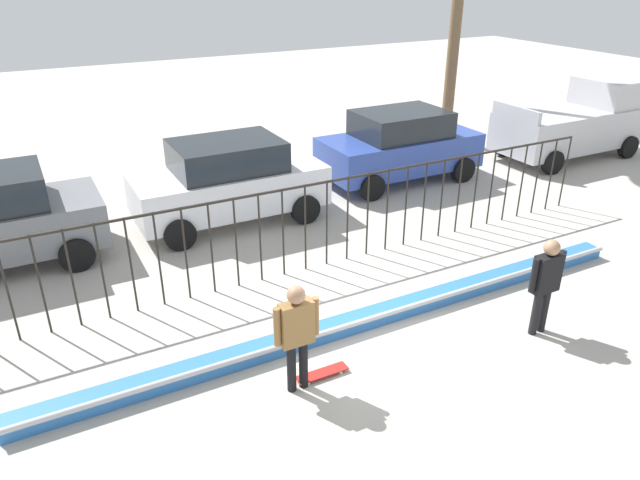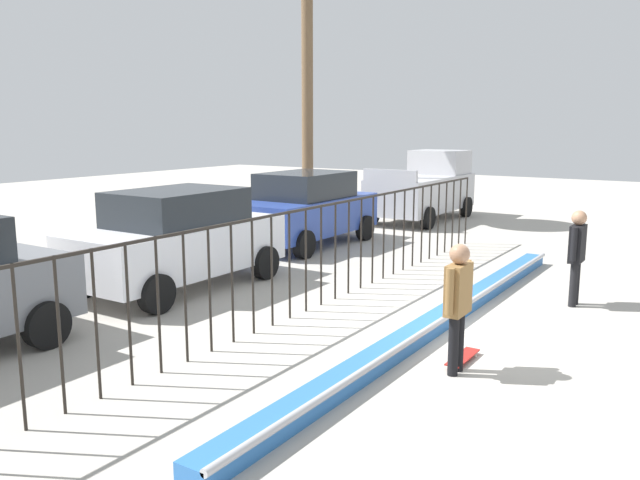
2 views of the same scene
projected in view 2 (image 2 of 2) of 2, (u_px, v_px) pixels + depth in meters
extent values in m
plane|color=#ADA89E|center=(479.00, 333.00, 9.73)|extent=(60.00, 60.00, 0.00)
cube|color=#2D6BB7|center=(440.00, 319.00, 10.05)|extent=(11.00, 0.36, 0.22)
cylinder|color=#B2B2B7|center=(451.00, 314.00, 9.94)|extent=(11.00, 0.09, 0.09)
cylinder|color=black|center=(19.00, 349.00, 6.49)|extent=(0.04, 0.04, 1.76)
cylinder|color=black|center=(60.00, 336.00, 6.87)|extent=(0.04, 0.04, 1.76)
cylinder|color=black|center=(96.00, 325.00, 7.26)|extent=(0.04, 0.04, 1.76)
cylinder|color=black|center=(129.00, 315.00, 7.64)|extent=(0.04, 0.04, 1.76)
cylinder|color=black|center=(158.00, 306.00, 8.03)|extent=(0.04, 0.04, 1.76)
cylinder|color=black|center=(185.00, 298.00, 8.41)|extent=(0.04, 0.04, 1.76)
cylinder|color=black|center=(210.00, 290.00, 8.80)|extent=(0.04, 0.04, 1.76)
cylinder|color=black|center=(232.00, 283.00, 9.18)|extent=(0.04, 0.04, 1.76)
cylinder|color=black|center=(253.00, 277.00, 9.57)|extent=(0.04, 0.04, 1.76)
cylinder|color=black|center=(272.00, 271.00, 9.95)|extent=(0.04, 0.04, 1.76)
cylinder|color=black|center=(290.00, 265.00, 10.34)|extent=(0.04, 0.04, 1.76)
cylinder|color=black|center=(306.00, 260.00, 10.72)|extent=(0.04, 0.04, 1.76)
cylinder|color=black|center=(321.00, 256.00, 11.10)|extent=(0.04, 0.04, 1.76)
cylinder|color=black|center=(335.00, 251.00, 11.49)|extent=(0.04, 0.04, 1.76)
cylinder|color=black|center=(349.00, 247.00, 11.87)|extent=(0.04, 0.04, 1.76)
cylinder|color=black|center=(361.00, 243.00, 12.26)|extent=(0.04, 0.04, 1.76)
cylinder|color=black|center=(373.00, 240.00, 12.64)|extent=(0.04, 0.04, 1.76)
cylinder|color=black|center=(384.00, 236.00, 13.03)|extent=(0.04, 0.04, 1.76)
cylinder|color=black|center=(394.00, 233.00, 13.41)|extent=(0.04, 0.04, 1.76)
cylinder|color=black|center=(404.00, 230.00, 13.80)|extent=(0.04, 0.04, 1.76)
cylinder|color=black|center=(413.00, 227.00, 14.18)|extent=(0.04, 0.04, 1.76)
cylinder|color=black|center=(422.00, 224.00, 14.57)|extent=(0.04, 0.04, 1.76)
cylinder|color=black|center=(430.00, 222.00, 14.95)|extent=(0.04, 0.04, 1.76)
cylinder|color=black|center=(438.00, 219.00, 15.34)|extent=(0.04, 0.04, 1.76)
cylinder|color=black|center=(446.00, 217.00, 15.72)|extent=(0.04, 0.04, 1.76)
cylinder|color=black|center=(453.00, 215.00, 16.11)|extent=(0.04, 0.04, 1.76)
cylinder|color=black|center=(460.00, 213.00, 16.49)|extent=(0.04, 0.04, 1.76)
cylinder|color=black|center=(466.00, 211.00, 16.88)|extent=(0.04, 0.04, 1.76)
cube|color=black|center=(321.00, 206.00, 10.95)|extent=(14.00, 0.04, 0.04)
cylinder|color=black|center=(453.00, 346.00, 8.04)|extent=(0.13, 0.13, 0.78)
cylinder|color=black|center=(459.00, 342.00, 8.19)|extent=(0.13, 0.13, 0.78)
cube|color=olive|center=(458.00, 289.00, 7.99)|extent=(0.47, 0.20, 0.64)
sphere|color=#A87A5B|center=(460.00, 254.00, 7.91)|extent=(0.25, 0.25, 0.25)
cylinder|color=olive|center=(450.00, 292.00, 7.74)|extent=(0.10, 0.10, 0.57)
cylinder|color=olive|center=(467.00, 282.00, 8.22)|extent=(0.10, 0.10, 0.57)
cube|color=#A51E19|center=(463.00, 357.00, 8.55)|extent=(0.80, 0.20, 0.02)
cylinder|color=silver|center=(465.00, 353.00, 8.82)|extent=(0.05, 0.03, 0.05)
cylinder|color=silver|center=(475.00, 355.00, 8.74)|extent=(0.05, 0.03, 0.05)
cylinder|color=silver|center=(450.00, 365.00, 8.38)|extent=(0.05, 0.03, 0.05)
cylinder|color=silver|center=(461.00, 367.00, 8.30)|extent=(0.05, 0.03, 0.05)
cylinder|color=black|center=(573.00, 285.00, 11.09)|extent=(0.13, 0.13, 0.78)
cylinder|color=black|center=(576.00, 283.00, 11.24)|extent=(0.13, 0.13, 0.78)
cube|color=black|center=(577.00, 244.00, 11.04)|extent=(0.47, 0.20, 0.64)
sphere|color=#A87A5B|center=(579.00, 218.00, 10.96)|extent=(0.25, 0.25, 0.25)
cylinder|color=black|center=(574.00, 244.00, 10.79)|extent=(0.10, 0.10, 0.57)
cylinder|color=black|center=(581.00, 239.00, 11.27)|extent=(0.10, 0.10, 0.57)
cylinder|color=black|center=(47.00, 325.00, 9.03)|extent=(0.68, 0.22, 0.68)
cube|color=silver|center=(179.00, 247.00, 12.32)|extent=(4.30, 1.90, 0.90)
cube|color=#1E2328|center=(177.00, 207.00, 12.18)|extent=(2.37, 1.71, 0.66)
cylinder|color=black|center=(197.00, 253.00, 14.12)|extent=(0.68, 0.22, 0.68)
cylinder|color=black|center=(265.00, 263.00, 13.09)|extent=(0.68, 0.22, 0.68)
cylinder|color=black|center=(84.00, 279.00, 11.70)|extent=(0.68, 0.22, 0.68)
cylinder|color=black|center=(157.00, 294.00, 10.68)|extent=(0.68, 0.22, 0.68)
cube|color=#2D479E|center=(306.00, 215.00, 16.73)|extent=(4.30, 1.90, 0.90)
cube|color=#1E2328|center=(306.00, 185.00, 16.59)|extent=(2.37, 1.71, 0.66)
cylinder|color=black|center=(307.00, 222.00, 18.52)|extent=(0.68, 0.22, 0.68)
cylinder|color=black|center=(365.00, 228.00, 17.50)|extent=(0.68, 0.22, 0.68)
cylinder|color=black|center=(242.00, 237.00, 16.11)|extent=(0.68, 0.22, 0.68)
cylinder|color=black|center=(304.00, 244.00, 15.09)|extent=(0.68, 0.22, 0.68)
cube|color=#B7B7BC|center=(421.00, 193.00, 21.06)|extent=(4.70, 1.90, 1.10)
cube|color=#B7B7BC|center=(440.00, 162.00, 22.09)|extent=(1.50, 1.75, 0.80)
cube|color=#B7B7BC|center=(390.00, 176.00, 19.04)|extent=(0.12, 1.75, 0.36)
cylinder|color=black|center=(415.00, 203.00, 22.99)|extent=(0.68, 0.22, 0.68)
cylinder|color=black|center=(466.00, 207.00, 21.97)|extent=(0.68, 0.22, 0.68)
cylinder|color=black|center=(372.00, 213.00, 20.35)|extent=(0.68, 0.22, 0.68)
cylinder|color=black|center=(428.00, 218.00, 19.33)|extent=(0.68, 0.22, 0.68)
cylinder|color=brown|center=(307.00, 98.00, 20.25)|extent=(0.36, 0.36, 7.85)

